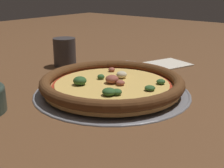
# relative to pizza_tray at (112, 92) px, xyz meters

# --- Properties ---
(ground_plane) EXTENTS (3.00, 3.00, 0.00)m
(ground_plane) POSITION_rel_pizza_tray_xyz_m (0.00, 0.00, -0.00)
(ground_plane) COLOR brown
(pizza_tray) EXTENTS (0.36, 0.36, 0.01)m
(pizza_tray) POSITION_rel_pizza_tray_xyz_m (0.00, 0.00, 0.00)
(pizza_tray) COLOR gray
(pizza_tray) RESTS_ON ground_plane
(pizza) EXTENTS (0.33, 0.33, 0.04)m
(pizza) POSITION_rel_pizza_tray_xyz_m (-0.00, -0.00, 0.02)
(pizza) COLOR tan
(pizza) RESTS_ON pizza_tray
(drinking_cup) EXTENTS (0.07, 0.07, 0.09)m
(drinking_cup) POSITION_rel_pizza_tray_xyz_m (0.10, 0.27, 0.04)
(drinking_cup) COLOR #383333
(drinking_cup) RESTS_ON ground_plane
(napkin) EXTENTS (0.18, 0.15, 0.01)m
(napkin) POSITION_rel_pizza_tray_xyz_m (0.30, 0.04, 0.00)
(napkin) COLOR beige
(napkin) RESTS_ON ground_plane
(fork) EXTENTS (0.06, 0.17, 0.00)m
(fork) POSITION_rel_pizza_tray_xyz_m (0.28, 0.09, -0.00)
(fork) COLOR #B7B7BC
(fork) RESTS_ON ground_plane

